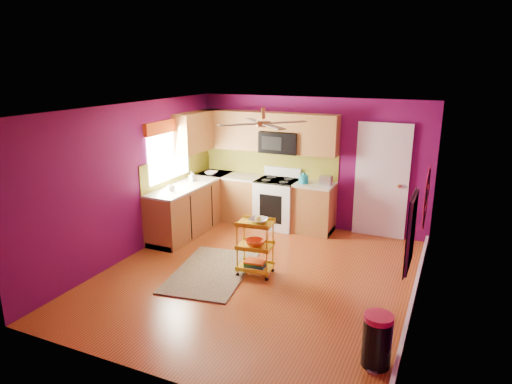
% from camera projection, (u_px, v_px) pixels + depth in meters
% --- Properties ---
extents(ground, '(5.00, 5.00, 0.00)m').
position_uv_depth(ground, '(257.00, 277.00, 6.86)').
color(ground, maroon).
rests_on(ground, ground).
extents(room_envelope, '(4.54, 5.04, 2.52)m').
position_uv_depth(room_envelope, '(259.00, 171.00, 6.41)').
color(room_envelope, '#5E0A49').
rests_on(room_envelope, ground).
extents(lower_cabinets, '(2.81, 2.31, 0.94)m').
position_uv_depth(lower_cabinets, '(232.00, 205.00, 8.87)').
color(lower_cabinets, brown).
rests_on(lower_cabinets, ground).
extents(electric_range, '(0.76, 0.66, 1.13)m').
position_uv_depth(electric_range, '(277.00, 203.00, 8.85)').
color(electric_range, white).
rests_on(electric_range, ground).
extents(upper_cabinetry, '(2.80, 2.30, 1.26)m').
position_uv_depth(upper_cabinetry, '(244.00, 133.00, 8.77)').
color(upper_cabinetry, brown).
rests_on(upper_cabinetry, ground).
extents(left_window, '(0.08, 1.35, 1.08)m').
position_uv_depth(left_window, '(169.00, 142.00, 8.19)').
color(left_window, white).
rests_on(left_window, ground).
extents(panel_door, '(0.95, 0.11, 2.15)m').
position_uv_depth(panel_door, '(381.00, 182.00, 8.21)').
color(panel_door, white).
rests_on(panel_door, ground).
extents(right_wall_art, '(0.04, 2.74, 1.04)m').
position_uv_depth(right_wall_art, '(420.00, 211.00, 5.29)').
color(right_wall_art, black).
rests_on(right_wall_art, ground).
extents(ceiling_fan, '(1.01, 1.01, 0.26)m').
position_uv_depth(ceiling_fan, '(263.00, 123.00, 6.41)').
color(ceiling_fan, '#BF8C3F').
rests_on(ceiling_fan, ground).
extents(shag_rug, '(1.32, 1.88, 0.02)m').
position_uv_depth(shag_rug, '(211.00, 272.00, 6.99)').
color(shag_rug, black).
rests_on(shag_rug, ground).
extents(rolling_cart, '(0.55, 0.43, 0.93)m').
position_uv_depth(rolling_cart, '(256.00, 245.00, 6.81)').
color(rolling_cart, gold).
rests_on(rolling_cart, ground).
extents(trash_can, '(0.34, 0.36, 0.59)m').
position_uv_depth(trash_can, '(377.00, 340.00, 4.78)').
color(trash_can, black).
rests_on(trash_can, ground).
extents(teal_kettle, '(0.18, 0.18, 0.21)m').
position_uv_depth(teal_kettle, '(304.00, 179.00, 8.46)').
color(teal_kettle, teal).
rests_on(teal_kettle, lower_cabinets).
extents(toaster, '(0.22, 0.15, 0.18)m').
position_uv_depth(toaster, '(326.00, 180.00, 8.33)').
color(toaster, beige).
rests_on(toaster, lower_cabinets).
extents(soap_bottle_a, '(0.08, 0.09, 0.19)m').
position_uv_depth(soap_bottle_a, '(192.00, 177.00, 8.59)').
color(soap_bottle_a, '#EA3F72').
rests_on(soap_bottle_a, lower_cabinets).
extents(soap_bottle_b, '(0.12, 0.12, 0.15)m').
position_uv_depth(soap_bottle_b, '(193.00, 177.00, 8.64)').
color(soap_bottle_b, white).
rests_on(soap_bottle_b, lower_cabinets).
extents(counter_dish, '(0.25, 0.25, 0.06)m').
position_uv_depth(counter_dish, '(211.00, 173.00, 9.15)').
color(counter_dish, white).
rests_on(counter_dish, lower_cabinets).
extents(counter_cup, '(0.13, 0.13, 0.11)m').
position_uv_depth(counter_cup, '(171.00, 188.00, 7.96)').
color(counter_cup, white).
rests_on(counter_cup, lower_cabinets).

